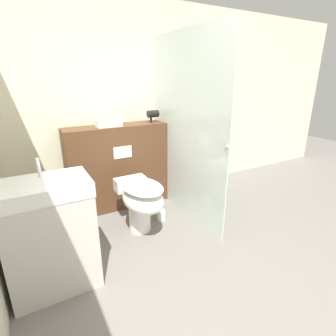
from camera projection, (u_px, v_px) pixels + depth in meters
ground_plane at (247, 325)px, 1.78m from camera, size 12.00×12.00×0.00m
wall_back at (119, 106)px, 3.30m from camera, size 8.00×0.06×2.50m
partition_panel at (119, 167)px, 3.30m from camera, size 1.26×0.33×1.05m
shower_glass at (185, 129)px, 2.96m from camera, size 0.04×1.49×2.07m
toilet at (141, 200)px, 2.74m from camera, size 0.39×0.71×0.56m
sink_vanity at (51, 236)px, 1.99m from camera, size 0.64×0.42×1.04m
hair_drier at (154, 114)px, 3.30m from camera, size 0.17×0.09×0.15m
folded_towel at (109, 123)px, 3.04m from camera, size 0.28×0.16×0.08m
spare_toilet_roll at (161, 215)px, 3.08m from camera, size 0.11×0.11×0.11m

